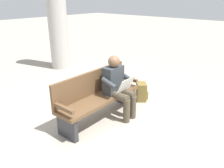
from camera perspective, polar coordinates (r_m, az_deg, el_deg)
ground_plane at (r=4.32m, az=-2.91°, el=-8.76°), size 40.00×40.00×0.00m
bench_near at (r=4.15m, az=-3.75°, el=-2.96°), size 1.82×0.54×0.90m
person_seated at (r=4.16m, az=1.49°, el=-0.31°), size 0.58×0.58×1.18m
backpack at (r=4.99m, az=7.56°, el=-1.99°), size 0.35×0.34×0.40m
support_pillar at (r=7.22m, az=-13.87°, el=16.28°), size 0.58×0.58×3.16m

